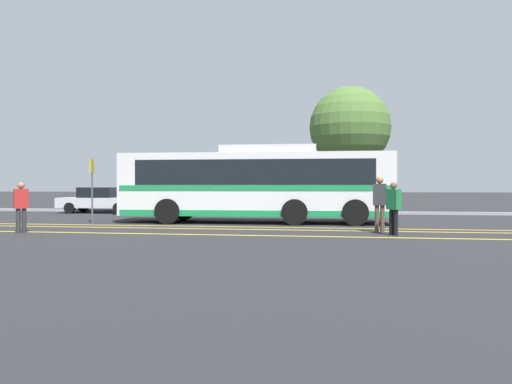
{
  "coord_description": "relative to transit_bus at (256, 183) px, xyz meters",
  "views": [
    {
      "loc": [
        2.78,
        -20.31,
        1.48
      ],
      "look_at": [
        -0.5,
        -0.26,
        1.25
      ],
      "focal_mm": 35.0,
      "sensor_mm": 36.0,
      "label": 1
    }
  ],
  "objects": [
    {
      "name": "pedestrian_2",
      "position": [
        4.6,
        -3.66,
        -0.57
      ],
      "size": [
        0.44,
        0.26,
        1.8
      ],
      "rotation": [
        0.0,
        0.0,
        6.18
      ],
      "color": "brown",
      "rests_on": "ground_plane"
    },
    {
      "name": "tree_0",
      "position": [
        4.02,
        11.08,
        3.51
      ],
      "size": [
        4.96,
        4.96,
        7.6
      ],
      "color": "#513823",
      "rests_on": "ground_plane"
    },
    {
      "name": "transit_bus",
      "position": [
        0.0,
        0.0,
        0.0
      ],
      "size": [
        11.22,
        3.01,
        3.11
      ],
      "rotation": [
        0.0,
        0.0,
        1.61
      ],
      "color": "white",
      "rests_on": "ground_plane"
    },
    {
      "name": "pedestrian_1",
      "position": [
        -6.66,
        -5.64,
        -0.69
      ],
      "size": [
        0.46,
        0.44,
        1.61
      ],
      "rotation": [
        0.0,
        0.0,
        3.86
      ],
      "color": "#2D2D33",
      "rests_on": "ground_plane"
    },
    {
      "name": "curb_strip",
      "position": [
        -0.01,
        7.18,
        -1.53
      ],
      "size": [
        38.82,
        0.36,
        0.15
      ],
      "primitive_type": "cube",
      "color": "#99999E",
      "rests_on": "ground_plane"
    },
    {
      "name": "lane_strip_1",
      "position": [
        -0.01,
        -3.2,
        -1.6
      ],
      "size": [
        30.82,
        0.2,
        0.01
      ],
      "primitive_type": "cube",
      "rotation": [
        0.0,
        0.0,
        1.57
      ],
      "color": "gold",
      "rests_on": "ground_plane"
    },
    {
      "name": "lane_strip_2",
      "position": [
        -0.01,
        -5.26,
        -1.6
      ],
      "size": [
        30.82,
        0.2,
        0.01
      ],
      "primitive_type": "cube",
      "rotation": [
        0.0,
        0.0,
        1.57
      ],
      "color": "gold",
      "rests_on": "ground_plane"
    },
    {
      "name": "pedestrian_0",
      "position": [
        4.95,
        -4.52,
        -0.7
      ],
      "size": [
        0.44,
        0.46,
        1.61
      ],
      "rotation": [
        0.0,
        0.0,
        2.27
      ],
      "color": "black",
      "rests_on": "ground_plane"
    },
    {
      "name": "parked_car_0",
      "position": [
        -9.83,
        5.96,
        -0.89
      ],
      "size": [
        4.55,
        1.93,
        1.42
      ],
      "rotation": [
        0.0,
        0.0,
        -1.53
      ],
      "color": "silver",
      "rests_on": "ground_plane"
    },
    {
      "name": "parked_car_2",
      "position": [
        2.3,
        5.79,
        -0.9
      ],
      "size": [
        4.5,
        2.16,
        1.38
      ],
      "rotation": [
        0.0,
        0.0,
        1.5
      ],
      "color": "silver",
      "rests_on": "ground_plane"
    },
    {
      "name": "ground_plane",
      "position": [
        0.48,
        0.26,
        -1.61
      ],
      "size": [
        220.0,
        220.0,
        0.0
      ],
      "primitive_type": "plane",
      "color": "#262628"
    },
    {
      "name": "lane_strip_0",
      "position": [
        -0.01,
        -2.2,
        -1.6
      ],
      "size": [
        30.82,
        0.2,
        0.01
      ],
      "primitive_type": "cube",
      "rotation": [
        0.0,
        0.0,
        1.57
      ],
      "color": "gold",
      "rests_on": "ground_plane"
    },
    {
      "name": "parked_car_1",
      "position": [
        -3.64,
        5.83,
        -0.93
      ],
      "size": [
        4.72,
        2.13,
        1.29
      ],
      "rotation": [
        0.0,
        0.0,
        -1.49
      ],
      "color": "#335B33",
      "rests_on": "ground_plane"
    },
    {
      "name": "bus_stop_sign",
      "position": [
        -6.52,
        -1.27,
        0.04
      ],
      "size": [
        0.07,
        0.4,
        2.62
      ],
      "rotation": [
        0.0,
        0.0,
        1.61
      ],
      "color": "#59595E",
      "rests_on": "ground_plane"
    }
  ]
}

